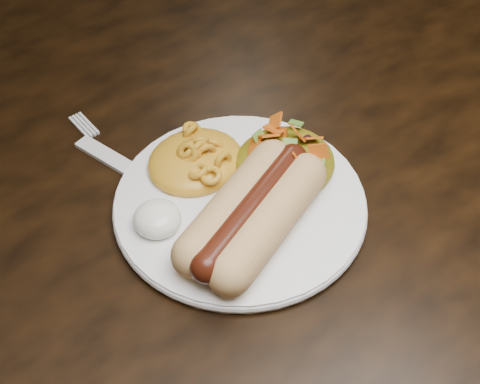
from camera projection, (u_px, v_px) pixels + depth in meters
table at (164, 164)px, 0.79m from camera, size 1.60×0.90×0.75m
plate at (240, 204)px, 0.62m from camera, size 0.27×0.27×0.01m
hotdog at (252, 212)px, 0.58m from camera, size 0.13×0.11×0.04m
mac_and_cheese at (195, 151)px, 0.63m from camera, size 0.10×0.10×0.03m
sour_cream at (157, 216)px, 0.58m from camera, size 0.04×0.04×0.02m
taco_salad at (285, 156)px, 0.63m from camera, size 0.09×0.08×0.04m
fork at (121, 164)px, 0.65m from camera, size 0.05×0.12×0.00m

